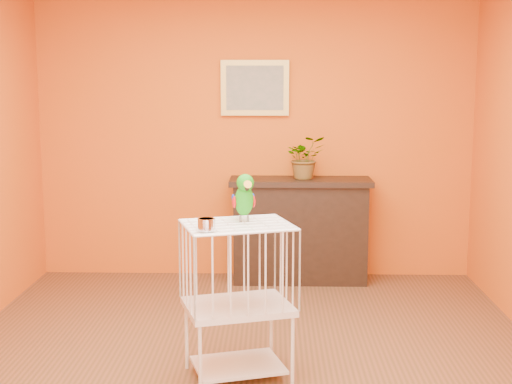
{
  "coord_description": "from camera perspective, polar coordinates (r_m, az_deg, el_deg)",
  "views": [
    {
      "loc": [
        0.18,
        -4.32,
        1.82
      ],
      "look_at": [
        0.07,
        -0.1,
        1.16
      ],
      "focal_mm": 50.0,
      "sensor_mm": 36.0,
      "label": 1
    }
  ],
  "objects": [
    {
      "name": "potted_plant",
      "position": [
        6.41,
        3.94,
        2.42
      ],
      "size": [
        0.42,
        0.45,
        0.3
      ],
      "primitive_type": "imported",
      "rotation": [
        0.0,
        0.0,
        0.22
      ],
      "color": "#26722D",
      "rests_on": "console_cabinet"
    },
    {
      "name": "console_cabinet",
      "position": [
        6.49,
        3.52,
        -3.06
      ],
      "size": [
        1.27,
        0.46,
        0.94
      ],
      "color": "black",
      "rests_on": "ground"
    },
    {
      "name": "ground",
      "position": [
        4.69,
        -0.84,
        -13.91
      ],
      "size": [
        4.5,
        4.5,
        0.0
      ],
      "primitive_type": "plane",
      "color": "brown",
      "rests_on": "ground"
    },
    {
      "name": "feed_cup",
      "position": [
        4.07,
        -3.99,
        -2.61
      ],
      "size": [
        0.1,
        0.1,
        0.07
      ],
      "primitive_type": "cylinder",
      "color": "silver",
      "rests_on": "birdcage"
    },
    {
      "name": "room_shell",
      "position": [
        4.33,
        -0.89,
        5.81
      ],
      "size": [
        4.5,
        4.5,
        4.5
      ],
      "color": "#D45713",
      "rests_on": "ground"
    },
    {
      "name": "framed_picture",
      "position": [
        6.54,
        -0.09,
        8.33
      ],
      "size": [
        0.62,
        0.04,
        0.5
      ],
      "color": "gold",
      "rests_on": "room_shell"
    },
    {
      "name": "birdcage",
      "position": [
        4.39,
        -1.46,
        -8.54
      ],
      "size": [
        0.74,
        0.65,
        0.97
      ],
      "rotation": [
        0.0,
        0.0,
        0.3
      ],
      "color": "silver",
      "rests_on": "ground"
    },
    {
      "name": "parrot",
      "position": [
        4.32,
        -0.95,
        -0.4
      ],
      "size": [
        0.16,
        0.27,
        0.3
      ],
      "rotation": [
        0.0,
        0.0,
        0.25
      ],
      "color": "#59544C",
      "rests_on": "birdcage"
    }
  ]
}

